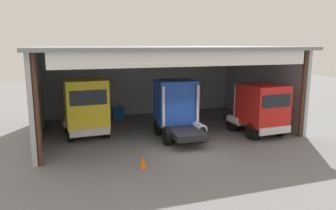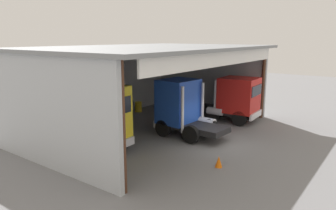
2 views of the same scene
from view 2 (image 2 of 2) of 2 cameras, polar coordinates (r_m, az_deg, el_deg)
The scene contains 8 objects.
ground_plane at distance 19.46m, azimuth 8.67°, elevation -6.83°, with size 80.00×80.00×0.00m, color slate.
workshop_shed at distance 22.05m, azimuth -5.36°, elevation 6.03°, with size 16.58×11.04×5.66m.
truck_yellow_left_bay at distance 17.66m, azimuth -12.38°, elevation -2.32°, with size 2.79×4.39×3.70m.
truck_blue_yard_outside at distance 20.53m, azimuth 2.53°, elevation -0.34°, with size 2.65×4.65×3.60m.
truck_red_right_bay at distance 24.32m, azimuth 12.00°, elevation 1.19°, with size 2.72×4.76×3.32m.
oil_drum at distance 27.30m, azimuth -5.32°, elevation -0.31°, with size 0.58×0.58×0.86m, color gold.
tool_cart at distance 22.84m, azimuth -13.98°, elevation -2.91°, with size 0.90×0.60×1.00m, color #1E59A5.
traffic_cone at distance 16.04m, azimuth 9.04°, elevation -9.96°, with size 0.36×0.36×0.56m, color orange.
Camera 2 is at (-16.40, -8.41, 6.25)m, focal length 34.13 mm.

